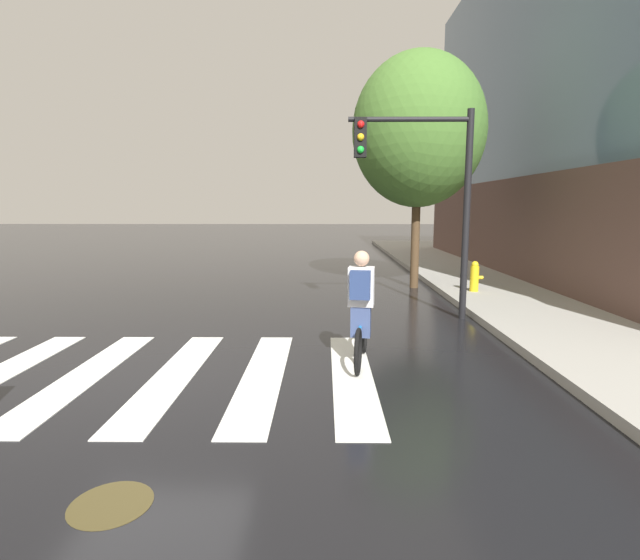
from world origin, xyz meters
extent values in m
plane|color=black|center=(0.00, 0.00, 0.00)|extent=(120.00, 120.00, 0.00)
cube|color=silver|center=(-0.87, 0.00, 0.01)|extent=(0.55, 3.83, 0.01)
cube|color=silver|center=(0.36, 0.00, 0.01)|extent=(0.55, 3.83, 0.01)
cube|color=silver|center=(1.59, 0.00, 0.01)|extent=(0.55, 3.83, 0.01)
cube|color=silver|center=(2.81, 0.00, 0.01)|extent=(0.55, 3.83, 0.01)
cylinder|color=#473D1E|center=(0.76, -2.93, 0.00)|extent=(0.64, 0.64, 0.01)
torus|color=black|center=(2.89, 0.04, 0.33)|extent=(0.17, 0.66, 0.66)
torus|color=black|center=(3.06, 1.07, 0.33)|extent=(0.17, 0.66, 0.66)
cylinder|color=#1972BF|center=(2.98, 0.56, 0.61)|extent=(0.19, 0.89, 0.05)
cylinder|color=#1972BF|center=(2.95, 0.40, 0.68)|extent=(0.04, 0.04, 0.45)
cube|color=#384772|center=(2.95, 0.40, 0.73)|extent=(0.31, 0.24, 0.56)
cube|color=silver|center=(2.95, 0.40, 1.18)|extent=(0.39, 0.30, 0.56)
sphere|color=tan|center=(2.95, 0.40, 1.58)|extent=(0.22, 0.22, 0.22)
cube|color=navy|center=(2.92, 0.22, 1.23)|extent=(0.30, 0.20, 0.40)
cylinder|color=black|center=(5.29, 3.47, 2.10)|extent=(0.14, 0.14, 4.20)
cylinder|color=black|center=(4.09, 3.47, 4.00)|extent=(2.40, 0.10, 0.10)
cube|color=black|center=(3.13, 3.47, 3.65)|extent=(0.24, 0.20, 0.76)
sphere|color=red|center=(3.13, 3.36, 3.89)|extent=(0.14, 0.14, 0.14)
sphere|color=gold|center=(3.13, 3.36, 3.65)|extent=(0.14, 0.14, 0.14)
sphere|color=green|center=(3.13, 3.36, 3.41)|extent=(0.14, 0.14, 0.14)
cylinder|color=gold|center=(6.28, 5.93, 0.47)|extent=(0.22, 0.22, 0.65)
sphere|color=gold|center=(6.28, 5.93, 0.84)|extent=(0.18, 0.18, 0.18)
cylinder|color=gold|center=(6.44, 5.93, 0.51)|extent=(0.12, 0.09, 0.09)
cylinder|color=#4C3823|center=(5.01, 7.39, 1.46)|extent=(0.24, 0.24, 2.92)
ellipsoid|color=#47722D|center=(5.01, 7.39, 4.38)|extent=(3.64, 3.64, 4.19)
camera|label=1|loc=(2.43, -6.38, 2.30)|focal=27.16mm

